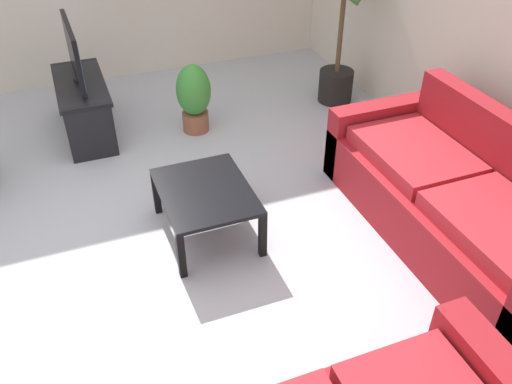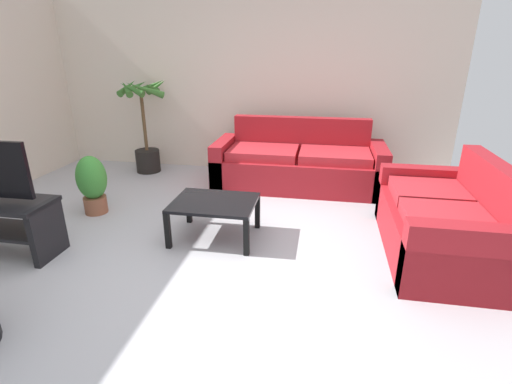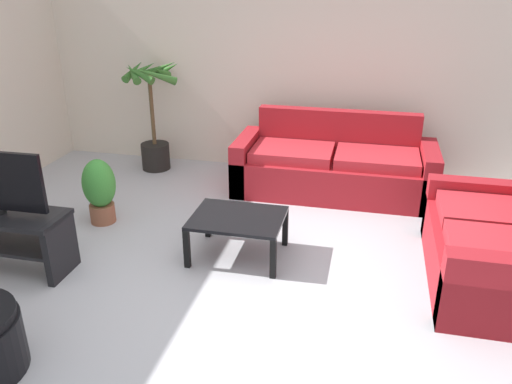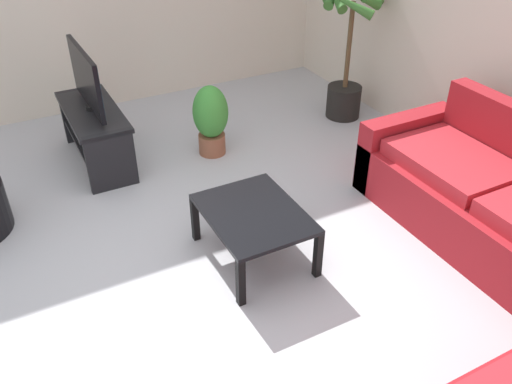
% 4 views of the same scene
% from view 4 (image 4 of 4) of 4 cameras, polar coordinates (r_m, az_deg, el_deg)
% --- Properties ---
extents(ground_plane, '(6.60, 6.60, 0.00)m').
position_cam_4_polar(ground_plane, '(3.82, -9.46, -8.30)').
color(ground_plane, '#B2B2B7').
extents(couch_main, '(2.26, 0.90, 0.90)m').
position_cam_4_polar(couch_main, '(4.22, 25.17, -1.73)').
color(couch_main, maroon).
rests_on(couch_main, ground).
extents(tv_stand, '(1.10, 0.45, 0.53)m').
position_cam_4_polar(tv_stand, '(5.06, -16.91, 6.59)').
color(tv_stand, black).
rests_on(tv_stand, ground).
extents(tv, '(0.90, 0.10, 0.55)m').
position_cam_4_polar(tv, '(4.88, -17.79, 11.54)').
color(tv, black).
rests_on(tv, tv_stand).
extents(coffee_table, '(0.81, 0.63, 0.39)m').
position_cam_4_polar(coffee_table, '(3.68, -0.24, -2.80)').
color(coffee_table, black).
rests_on(coffee_table, ground).
extents(potted_palm, '(0.73, 0.82, 1.41)m').
position_cam_4_polar(potted_palm, '(5.70, 9.92, 14.01)').
color(potted_palm, black).
rests_on(potted_palm, ground).
extents(potted_plant_small, '(0.33, 0.33, 0.68)m').
position_cam_4_polar(potted_plant_small, '(4.99, -4.88, 7.92)').
color(potted_plant_small, brown).
rests_on(potted_plant_small, ground).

